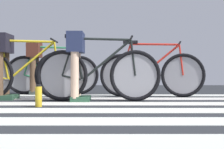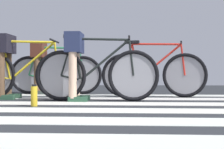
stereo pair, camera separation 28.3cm
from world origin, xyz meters
name	(u,v)px [view 2 (the right image)]	position (x,y,z in m)	size (l,w,h in m)	color
ground	(84,110)	(0.00, 0.00, 0.01)	(18.00, 14.00, 0.02)	#26292D
crosswalk_markings	(80,110)	(-0.02, -0.09, 0.02)	(5.46, 4.99, 0.00)	silver
bicycle_1_of_4	(97,74)	(0.03, 1.03, 0.41)	(1.74, 0.52, 0.93)	black
cyclist_1_of_4	(75,57)	(-0.28, 1.03, 0.64)	(0.31, 0.41, 0.96)	beige
bicycle_2_of_4	(25,74)	(-1.09, 1.33, 0.41)	(1.74, 0.52, 0.93)	black
cyclist_2_of_4	(5,57)	(-1.40, 1.33, 0.65)	(0.31, 0.41, 0.98)	brown
bicycle_3_of_4	(153,74)	(0.87, 1.85, 0.41)	(1.73, 0.53, 0.93)	black
bicycle_4_of_4	(56,74)	(-0.90, 2.49, 0.41)	(1.74, 0.52, 0.93)	black
cyclist_4_of_4	(39,61)	(-1.21, 2.48, 0.65)	(0.32, 0.42, 0.97)	brown
water_bottle	(34,96)	(-0.63, 0.29, 0.14)	(0.08, 0.08, 0.26)	gold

